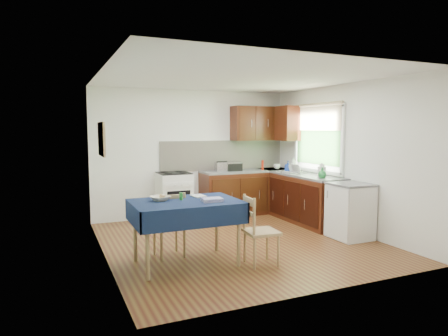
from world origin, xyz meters
name	(u,v)px	position (x,y,z in m)	size (l,w,h in m)	color
floor	(239,241)	(0.00, 0.00, 0.00)	(4.20, 4.20, 0.00)	#552516
ceiling	(239,78)	(0.00, 0.00, 2.50)	(4.00, 4.20, 0.02)	white
wall_back	(193,153)	(0.00, 2.10, 1.25)	(4.00, 0.02, 2.50)	white
wall_front	(327,176)	(0.00, -2.10, 1.25)	(4.00, 0.02, 2.50)	white
wall_left	(103,166)	(-2.00, 0.00, 1.25)	(0.02, 4.20, 2.50)	silver
wall_right	(344,157)	(2.00, 0.00, 1.25)	(0.02, 4.20, 2.50)	white
base_cabinets	(273,196)	(1.36, 1.26, 0.43)	(1.90, 2.30, 0.86)	black
worktop_back	(247,171)	(1.05, 1.80, 0.88)	(1.90, 0.60, 0.04)	slate
worktop_right	(306,175)	(1.70, 0.65, 0.88)	(0.60, 1.70, 0.04)	slate
worktop_corner	(274,170)	(1.70, 1.80, 0.88)	(0.60, 0.60, 0.04)	slate
splashback	(223,155)	(0.65, 2.08, 1.20)	(2.70, 0.02, 0.60)	beige
upper_cabinets	(268,123)	(1.52, 1.80, 1.85)	(1.20, 0.85, 0.70)	black
stove	(174,196)	(-0.50, 1.80, 0.46)	(0.60, 0.61, 0.92)	white
window	(318,134)	(1.97, 0.70, 1.65)	(0.04, 1.48, 1.26)	#275021
fridge	(350,211)	(1.70, -0.55, 0.44)	(0.58, 0.60, 0.89)	white
corkboard	(102,139)	(-1.97, 0.30, 1.60)	(0.04, 0.62, 0.47)	#A48E52
dining_table	(186,209)	(-1.07, -0.65, 0.72)	(1.36, 0.92, 0.83)	#0F1C3E
chair_far	(170,223)	(-1.18, -0.31, 0.47)	(0.42, 0.42, 0.90)	#A48E52
chair_near	(258,228)	(-0.24, -1.06, 0.48)	(0.43, 0.43, 0.90)	#A48E52
toaster	(222,167)	(0.48, 1.78, 0.99)	(0.26, 0.16, 0.20)	#BCBCC1
sandwich_press	(233,166)	(0.73, 1.81, 0.99)	(0.31, 0.27, 0.18)	black
sauce_bottle	(263,165)	(1.33, 1.65, 1.00)	(0.05, 0.05, 0.20)	red
yellow_packet	(236,166)	(0.85, 1.91, 0.97)	(0.11, 0.07, 0.14)	gold
dish_rack	(295,172)	(1.64, 0.95, 0.92)	(0.37, 0.28, 0.18)	gray
kettle	(322,171)	(1.71, 0.21, 1.01)	(0.15, 0.15, 0.25)	white
cup	(277,167)	(1.69, 1.68, 0.95)	(0.14, 0.14, 0.11)	white
soap_bottle_a	(293,165)	(1.68, 1.06, 1.05)	(0.11, 0.11, 0.30)	white
soap_bottle_b	(288,166)	(1.65, 1.21, 1.01)	(0.10, 0.10, 0.21)	#1E42B2
soap_bottle_c	(322,173)	(1.62, 0.08, 0.99)	(0.14, 0.14, 0.18)	#25883C
plate_bowl	(160,198)	(-1.37, -0.51, 0.86)	(0.25, 0.25, 0.06)	beige
book	(193,196)	(-0.89, -0.42, 0.83)	(0.16, 0.22, 0.02)	white
spice_jar	(181,196)	(-1.11, -0.57, 0.87)	(0.05, 0.05, 0.10)	#24862B
tea_towel	(212,200)	(-0.78, -0.83, 0.85)	(0.25, 0.20, 0.04)	navy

